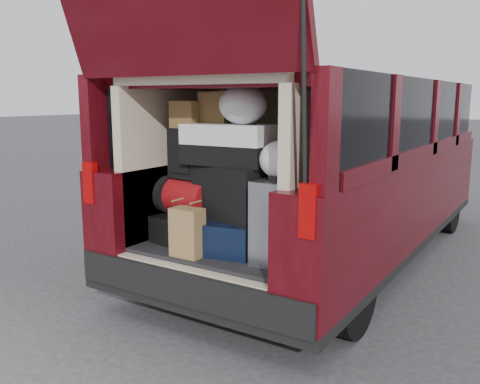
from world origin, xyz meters
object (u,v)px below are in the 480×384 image
object	(u,v)px
red_duffel	(189,197)
backpack	(187,153)
silver_roller	(278,221)
black_soft_case	(234,192)
black_hardshell	(190,227)
navy_hardshell	(231,234)
kraft_bag	(187,232)
twotone_duffel	(229,144)

from	to	relation	value
red_duffel	backpack	size ratio (longest dim) A/B	1.17
silver_roller	black_soft_case	size ratio (longest dim) A/B	1.04
black_hardshell	navy_hardshell	xyz separation A→B (m)	(0.41, -0.03, 0.01)
kraft_bag	twotone_duffel	size ratio (longest dim) A/B	0.53
backpack	twotone_duffel	bearing A→B (deg)	11.48
black_soft_case	twotone_duffel	distance (m)	0.33
kraft_bag	red_duffel	bearing A→B (deg)	125.61
navy_hardshell	twotone_duffel	xyz separation A→B (m)	(-0.04, 0.03, 0.64)
black_soft_case	twotone_duffel	size ratio (longest dim) A/B	0.84
kraft_bag	twotone_duffel	distance (m)	0.68
silver_roller	backpack	bearing A→B (deg)	175.79
red_duffel	twotone_duffel	bearing A→B (deg)	12.84
kraft_bag	backpack	xyz separation A→B (m)	(-0.24, 0.31, 0.50)
black_soft_case	silver_roller	bearing A→B (deg)	-2.37
navy_hardshell	black_soft_case	size ratio (longest dim) A/B	0.97
kraft_bag	black_soft_case	size ratio (longest dim) A/B	0.63
navy_hardshell	black_soft_case	bearing A→B (deg)	80.45
navy_hardshell	red_duffel	distance (m)	0.45
black_soft_case	backpack	bearing A→B (deg)	-167.81
kraft_bag	backpack	size ratio (longest dim) A/B	0.91
black_soft_case	black_hardshell	bearing A→B (deg)	-170.52
black_hardshell	black_soft_case	xyz separation A→B (m)	(0.41, -0.00, 0.32)
kraft_bag	backpack	distance (m)	0.63
red_duffel	silver_roller	bearing A→B (deg)	3.84
kraft_bag	silver_roller	bearing A→B (deg)	21.84
black_hardshell	twotone_duffel	distance (m)	0.74
black_soft_case	red_duffel	bearing A→B (deg)	-167.20
silver_roller	red_duffel	bearing A→B (deg)	175.95
black_hardshell	silver_roller	bearing A→B (deg)	3.23
silver_roller	kraft_bag	xyz separation A→B (m)	(-0.57, -0.24, -0.11)
navy_hardshell	black_soft_case	world-z (taller)	black_soft_case
black_hardshell	twotone_duffel	size ratio (longest dim) A/B	0.79
red_duffel	black_soft_case	xyz separation A→B (m)	(0.39, 0.02, 0.08)
red_duffel	twotone_duffel	distance (m)	0.54
black_hardshell	navy_hardshell	bearing A→B (deg)	5.29
black_hardshell	silver_roller	distance (m)	0.84
twotone_duffel	navy_hardshell	bearing A→B (deg)	-41.10
navy_hardshell	silver_roller	xyz separation A→B (m)	(0.41, -0.06, 0.16)
backpack	black_hardshell	bearing A→B (deg)	107.27
navy_hardshell	black_soft_case	distance (m)	0.30
silver_roller	twotone_duffel	world-z (taller)	twotone_duffel
red_duffel	backpack	distance (m)	0.33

